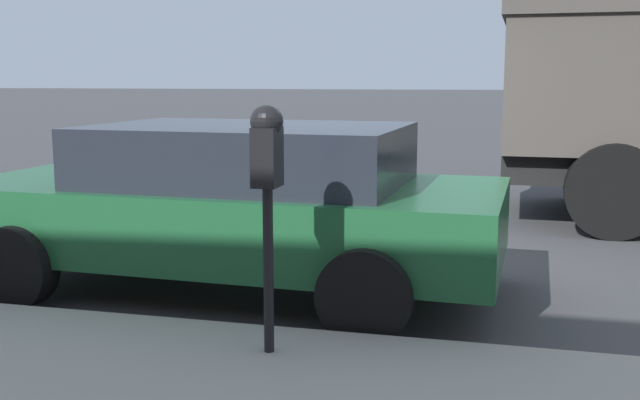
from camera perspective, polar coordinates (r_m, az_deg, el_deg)
The scene contains 3 objects.
ground_plane at distance 7.03m, azimuth 2.87°, elevation -4.98°, with size 220.00×220.00×0.00m, color #424244.
parking_meter at distance 4.28m, azimuth -4.04°, elevation 2.64°, with size 0.21×0.19×1.46m.
car_green at distance 6.13m, azimuth -6.47°, elevation -0.14°, with size 2.25×4.43×1.36m.
Camera 1 is at (-6.68, -1.30, 1.73)m, focal length 42.00 mm.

